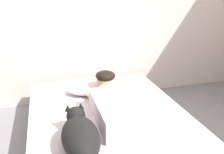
{
  "coord_description": "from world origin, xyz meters",
  "views": [
    {
      "loc": [
        -0.67,
        -1.18,
        1.39
      ],
      "look_at": [
        -0.08,
        0.87,
        0.58
      ],
      "focal_mm": 38.15,
      "sensor_mm": 36.0,
      "label": 1
    }
  ],
  "objects_px": {
    "coffee_cup": "(122,94)",
    "cell_phone": "(91,135)",
    "bed": "(111,133)",
    "pillow": "(92,88)",
    "dog": "(80,134)",
    "person_lying": "(116,101)"
  },
  "relations": [
    {
      "from": "pillow",
      "to": "coffee_cup",
      "type": "relative_size",
      "value": 4.16
    },
    {
      "from": "pillow",
      "to": "cell_phone",
      "type": "bearing_deg",
      "value": -102.07
    },
    {
      "from": "coffee_cup",
      "to": "bed",
      "type": "bearing_deg",
      "value": -122.09
    },
    {
      "from": "pillow",
      "to": "person_lying",
      "type": "bearing_deg",
      "value": -76.22
    },
    {
      "from": "person_lying",
      "to": "cell_phone",
      "type": "bearing_deg",
      "value": -133.63
    },
    {
      "from": "coffee_cup",
      "to": "person_lying",
      "type": "bearing_deg",
      "value": -118.18
    },
    {
      "from": "cell_phone",
      "to": "coffee_cup",
      "type": "bearing_deg",
      "value": 53.05
    },
    {
      "from": "person_lying",
      "to": "cell_phone",
      "type": "relative_size",
      "value": 6.57
    },
    {
      "from": "person_lying",
      "to": "dog",
      "type": "distance_m",
      "value": 0.56
    },
    {
      "from": "bed",
      "to": "coffee_cup",
      "type": "xyz_separation_m",
      "value": [
        0.22,
        0.34,
        0.2
      ]
    },
    {
      "from": "coffee_cup",
      "to": "cell_phone",
      "type": "relative_size",
      "value": 0.89
    },
    {
      "from": "cell_phone",
      "to": "person_lying",
      "type": "bearing_deg",
      "value": 46.37
    },
    {
      "from": "bed",
      "to": "coffee_cup",
      "type": "relative_size",
      "value": 16.03
    },
    {
      "from": "person_lying",
      "to": "coffee_cup",
      "type": "relative_size",
      "value": 7.36
    },
    {
      "from": "person_lying",
      "to": "bed",
      "type": "bearing_deg",
      "value": -135.27
    },
    {
      "from": "dog",
      "to": "cell_phone",
      "type": "xyz_separation_m",
      "value": [
        0.1,
        0.11,
        -0.1
      ]
    },
    {
      "from": "dog",
      "to": "cell_phone",
      "type": "relative_size",
      "value": 4.11
    },
    {
      "from": "bed",
      "to": "pillow",
      "type": "distance_m",
      "value": 0.59
    },
    {
      "from": "pillow",
      "to": "dog",
      "type": "relative_size",
      "value": 0.9
    },
    {
      "from": "pillow",
      "to": "person_lying",
      "type": "xyz_separation_m",
      "value": [
        0.12,
        -0.48,
        0.05
      ]
    },
    {
      "from": "bed",
      "to": "coffee_cup",
      "type": "height_order",
      "value": "coffee_cup"
    },
    {
      "from": "pillow",
      "to": "dog",
      "type": "xyz_separation_m",
      "value": [
        -0.27,
        -0.89,
        0.05
      ]
    }
  ]
}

